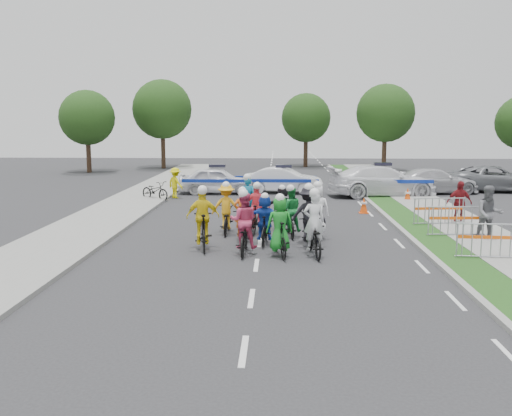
{
  "coord_description": "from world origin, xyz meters",
  "views": [
    {
      "loc": [
        0.58,
        -15.52,
        4.04
      ],
      "look_at": [
        -0.14,
        3.39,
        1.1
      ],
      "focal_mm": 40.0,
      "sensor_mm": 36.0,
      "label": 1
    }
  ],
  "objects_px": {
    "rider_0": "(314,234)",
    "rider_3": "(203,225)",
    "civilian_sedan": "(435,181)",
    "tree_1": "(385,113)",
    "rider_10": "(226,213)",
    "marshal_hiviz": "(175,183)",
    "rider_8": "(290,217)",
    "spectator_1": "(489,214)",
    "parked_bike": "(155,191)",
    "rider_2": "(244,230)",
    "barrier_1": "(456,222)",
    "barrier_2": "(439,212)",
    "rider_5": "(265,223)",
    "cone_0": "(364,205)",
    "cone_1": "(408,195)",
    "spectator_2": "(459,203)",
    "rider_7": "(317,216)",
    "barrier_0": "(491,243)",
    "police_car_2": "(382,181)",
    "civilian_suv": "(495,179)",
    "rider_11": "(282,210)",
    "tree_0": "(87,118)",
    "rider_12": "(247,209)",
    "rider_9": "(257,214)",
    "rider_1": "(280,232)",
    "rider_6": "(243,223)",
    "tree_4": "(306,118)",
    "police_car_0": "(217,180)",
    "rider_4": "(308,222)"
  },
  "relations": [
    {
      "from": "rider_4",
      "to": "rider_5",
      "type": "relative_size",
      "value": 1.19
    },
    {
      "from": "rider_3",
      "to": "rider_2",
      "type": "bearing_deg",
      "value": 149.31
    },
    {
      "from": "rider_10",
      "to": "spectator_1",
      "type": "xyz_separation_m",
      "value": [
        8.88,
        -1.01,
        0.21
      ]
    },
    {
      "from": "rider_10",
      "to": "police_car_0",
      "type": "relative_size",
      "value": 0.44
    },
    {
      "from": "marshal_hiviz",
      "to": "civilian_sedan",
      "type": "bearing_deg",
      "value": -128.0
    },
    {
      "from": "police_car_0",
      "to": "police_car_2",
      "type": "height_order",
      "value": "police_car_2"
    },
    {
      "from": "rider_8",
      "to": "tree_1",
      "type": "xyz_separation_m",
      "value": [
        7.97,
        25.95,
        3.85
      ]
    },
    {
      "from": "rider_8",
      "to": "civilian_sedan",
      "type": "height_order",
      "value": "rider_8"
    },
    {
      "from": "civilian_suv",
      "to": "rider_11",
      "type": "bearing_deg",
      "value": 140.03
    },
    {
      "from": "rider_8",
      "to": "tree_0",
      "type": "xyz_separation_m",
      "value": [
        -15.03,
        23.95,
        3.5
      ]
    },
    {
      "from": "barrier_1",
      "to": "parked_bike",
      "type": "height_order",
      "value": "barrier_1"
    },
    {
      "from": "rider_12",
      "to": "tree_1",
      "type": "distance_m",
      "value": 26.22
    },
    {
      "from": "rider_6",
      "to": "tree_0",
      "type": "height_order",
      "value": "tree_0"
    },
    {
      "from": "spectator_2",
      "to": "barrier_2",
      "type": "height_order",
      "value": "spectator_2"
    },
    {
      "from": "civilian_sedan",
      "to": "tree_1",
      "type": "relative_size",
      "value": 0.69
    },
    {
      "from": "rider_5",
      "to": "police_car_2",
      "type": "xyz_separation_m",
      "value": [
        5.96,
        12.05,
        0.09
      ]
    },
    {
      "from": "police_car_2",
      "to": "rider_10",
      "type": "bearing_deg",
      "value": 136.13
    },
    {
      "from": "rider_10",
      "to": "rider_7",
      "type": "bearing_deg",
      "value": 166.97
    },
    {
      "from": "rider_8",
      "to": "spectator_1",
      "type": "height_order",
      "value": "spectator_1"
    },
    {
      "from": "rider_5",
      "to": "spectator_1",
      "type": "relative_size",
      "value": 0.91
    },
    {
      "from": "police_car_2",
      "to": "spectator_2",
      "type": "relative_size",
      "value": 3.32
    },
    {
      "from": "police_car_2",
      "to": "marshal_hiviz",
      "type": "height_order",
      "value": "police_car_2"
    },
    {
      "from": "rider_0",
      "to": "rider_8",
      "type": "bearing_deg",
      "value": -84.58
    },
    {
      "from": "rider_10",
      "to": "parked_bike",
      "type": "bearing_deg",
      "value": -62.42
    },
    {
      "from": "rider_7",
      "to": "police_car_2",
      "type": "relative_size",
      "value": 0.35
    },
    {
      "from": "rider_5",
      "to": "police_car_0",
      "type": "bearing_deg",
      "value": -73.4
    },
    {
      "from": "rider_12",
      "to": "rider_3",
      "type": "bearing_deg",
      "value": 74.19
    },
    {
      "from": "rider_7",
      "to": "tree_1",
      "type": "distance_m",
      "value": 27.44
    },
    {
      "from": "tree_4",
      "to": "civilian_suv",
      "type": "bearing_deg",
      "value": -59.44
    },
    {
      "from": "police_car_0",
      "to": "rider_6",
      "type": "bearing_deg",
      "value": -171.45
    },
    {
      "from": "rider_4",
      "to": "barrier_2",
      "type": "bearing_deg",
      "value": -147.67
    },
    {
      "from": "rider_2",
      "to": "spectator_1",
      "type": "relative_size",
      "value": 1.06
    },
    {
      "from": "rider_0",
      "to": "rider_3",
      "type": "distance_m",
      "value": 3.48
    },
    {
      "from": "civilian_suv",
      "to": "marshal_hiviz",
      "type": "relative_size",
      "value": 3.32
    },
    {
      "from": "police_car_2",
      "to": "barrier_0",
      "type": "bearing_deg",
      "value": 174.13
    },
    {
      "from": "barrier_0",
      "to": "cone_1",
      "type": "xyz_separation_m",
      "value": [
        0.35,
        12.15,
        -0.22
      ]
    },
    {
      "from": "rider_2",
      "to": "barrier_2",
      "type": "bearing_deg",
      "value": -146.05
    },
    {
      "from": "rider_3",
      "to": "marshal_hiviz",
      "type": "bearing_deg",
      "value": -84.57
    },
    {
      "from": "barrier_0",
      "to": "marshal_hiviz",
      "type": "bearing_deg",
      "value": 131.26
    },
    {
      "from": "tree_1",
      "to": "rider_1",
      "type": "bearing_deg",
      "value": -106.11
    },
    {
      "from": "rider_9",
      "to": "civilian_sedan",
      "type": "relative_size",
      "value": 0.4
    },
    {
      "from": "rider_0",
      "to": "rider_1",
      "type": "bearing_deg",
      "value": -0.43
    },
    {
      "from": "police_car_0",
      "to": "civilian_suv",
      "type": "relative_size",
      "value": 0.81
    },
    {
      "from": "spectator_1",
      "to": "parked_bike",
      "type": "distance_m",
      "value": 16.25
    },
    {
      "from": "rider_10",
      "to": "marshal_hiviz",
      "type": "height_order",
      "value": "rider_10"
    },
    {
      "from": "rider_11",
      "to": "tree_0",
      "type": "bearing_deg",
      "value": -64.38
    },
    {
      "from": "barrier_2",
      "to": "parked_bike",
      "type": "distance_m",
      "value": 14.07
    },
    {
      "from": "rider_7",
      "to": "barrier_0",
      "type": "relative_size",
      "value": 0.99
    },
    {
      "from": "spectator_1",
      "to": "marshal_hiviz",
      "type": "relative_size",
      "value": 1.19
    },
    {
      "from": "cone_0",
      "to": "cone_1",
      "type": "height_order",
      "value": "same"
    }
  ]
}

